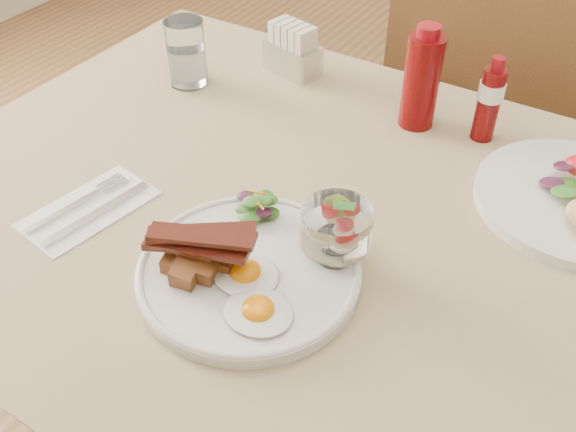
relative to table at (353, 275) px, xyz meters
The scene contains 12 objects.
table is the anchor object (origin of this frame).
chair_far 0.68m from the table, 90.00° to the left, with size 0.42×0.42×0.93m.
main_plate 0.19m from the table, 116.25° to the right, with size 0.28×0.28×0.02m, color silver.
fried_eggs 0.22m from the table, 103.77° to the right, with size 0.14×0.12×0.02m.
bacon_potato_pile 0.26m from the table, 123.61° to the right, with size 0.14×0.10×0.06m.
side_salad 0.18m from the table, 152.25° to the right, with size 0.07×0.06×0.03m.
fruit_cup 0.17m from the table, 85.29° to the right, with size 0.09×0.09×0.09m.
ketchup_bottle 0.34m from the table, 97.78° to the left, with size 0.06×0.06×0.17m.
hot_sauce_bottle 0.35m from the table, 77.42° to the left, with size 0.04×0.04×0.14m.
sugar_caddy 0.47m from the table, 132.92° to the left, with size 0.11×0.08×0.09m.
water_glass 0.51m from the table, 156.25° to the left, with size 0.07×0.07×0.12m.
napkin_cutlery 0.39m from the table, 154.28° to the right, with size 0.13×0.20×0.01m.
Camera 1 is at (0.26, -0.60, 1.34)m, focal length 40.00 mm.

